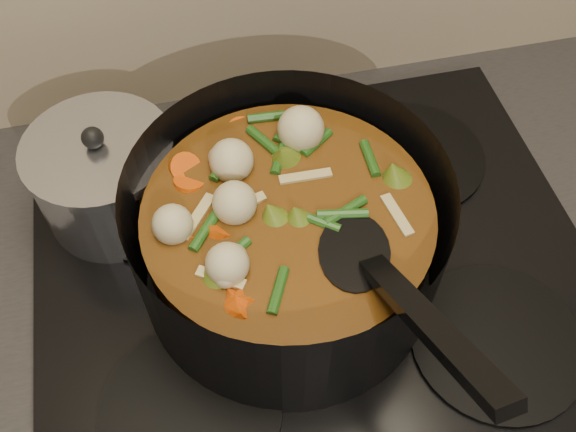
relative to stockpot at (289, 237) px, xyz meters
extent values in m
cube|color=brown|center=(0.03, 0.00, -0.57)|extent=(2.60, 0.60, 0.86)
cube|color=black|center=(0.03, 0.00, -0.12)|extent=(2.64, 0.64, 0.05)
cube|color=black|center=(0.03, 0.00, -0.08)|extent=(0.62, 0.54, 0.02)
cylinder|color=black|center=(-0.13, -0.13, -0.07)|extent=(0.18, 0.18, 0.01)
cylinder|color=black|center=(0.19, -0.13, -0.07)|extent=(0.18, 0.18, 0.01)
cylinder|color=black|center=(-0.13, 0.13, -0.07)|extent=(0.18, 0.18, 0.01)
cylinder|color=black|center=(0.19, 0.13, -0.07)|extent=(0.18, 0.18, 0.01)
cylinder|color=black|center=(0.00, 0.00, 0.01)|extent=(0.33, 0.33, 0.16)
cylinder|color=black|center=(0.00, 0.00, -0.07)|extent=(0.31, 0.31, 0.01)
cylinder|color=brown|center=(0.00, 0.00, -0.01)|extent=(0.29, 0.29, 0.11)
cylinder|color=#E9500A|center=(0.04, 0.00, 0.04)|extent=(0.03, 0.03, 0.03)
cylinder|color=#E9500A|center=(0.04, 0.07, 0.04)|extent=(0.04, 0.04, 0.03)
cylinder|color=#E9500A|center=(-0.06, 0.09, 0.04)|extent=(0.04, 0.04, 0.03)
cylinder|color=#E9500A|center=(-0.06, 0.00, 0.04)|extent=(0.03, 0.04, 0.03)
cylinder|color=#E9500A|center=(-0.04, -0.08, 0.04)|extent=(0.04, 0.04, 0.03)
cylinder|color=#E9500A|center=(0.02, -0.03, 0.04)|extent=(0.04, 0.04, 0.03)
cylinder|color=#E9500A|center=(0.07, 0.01, 0.04)|extent=(0.04, 0.04, 0.03)
cylinder|color=#E9500A|center=(0.04, 0.10, 0.04)|extent=(0.04, 0.03, 0.03)
cylinder|color=#E9500A|center=(-0.04, 0.05, 0.04)|extent=(0.04, 0.04, 0.03)
sphere|color=beige|center=(0.07, 0.00, 0.06)|extent=(0.04, 0.04, 0.04)
sphere|color=beige|center=(0.00, 0.07, 0.06)|extent=(0.04, 0.04, 0.04)
sphere|color=beige|center=(-0.07, -0.01, 0.06)|extent=(0.04, 0.04, 0.04)
sphere|color=beige|center=(0.01, -0.06, 0.06)|extent=(0.04, 0.04, 0.04)
sphere|color=beige|center=(0.06, 0.02, 0.06)|extent=(0.04, 0.04, 0.04)
cone|color=#606F1B|center=(0.01, -0.09, 0.05)|extent=(0.04, 0.04, 0.04)
cone|color=#606F1B|center=(0.09, 0.02, 0.05)|extent=(0.04, 0.04, 0.04)
cone|color=#606F1B|center=(-0.03, 0.09, 0.05)|extent=(0.04, 0.04, 0.04)
cone|color=#606F1B|center=(-0.09, -0.03, 0.05)|extent=(0.04, 0.04, 0.04)
cone|color=#606F1B|center=(0.03, -0.08, 0.05)|extent=(0.04, 0.04, 0.04)
cylinder|color=#215318|center=(0.03, 0.04, 0.05)|extent=(0.01, 0.04, 0.01)
cylinder|color=#215318|center=(-0.02, 0.11, 0.05)|extent=(0.04, 0.03, 0.01)
cylinder|color=#215318|center=(-0.07, 0.05, 0.05)|extent=(0.04, 0.02, 0.01)
cylinder|color=#215318|center=(-0.07, -0.02, 0.05)|extent=(0.03, 0.04, 0.01)
cylinder|color=#215318|center=(-0.02, -0.04, 0.05)|extent=(0.03, 0.04, 0.01)
cylinder|color=#215318|center=(0.04, -0.10, 0.05)|extent=(0.04, 0.02, 0.01)
cylinder|color=#215318|center=(0.08, -0.03, 0.05)|extent=(0.04, 0.03, 0.01)
cylinder|color=#215318|center=(0.06, 0.04, 0.05)|extent=(0.01, 0.04, 0.01)
cylinder|color=#215318|center=(0.01, 0.05, 0.05)|extent=(0.04, 0.03, 0.01)
cylinder|color=#215318|center=(-0.07, 0.08, 0.05)|extent=(0.04, 0.02, 0.01)
cylinder|color=#215318|center=(-0.09, 0.00, 0.05)|extent=(0.03, 0.04, 0.01)
cylinder|color=#215318|center=(-0.05, -0.05, 0.05)|extent=(0.03, 0.04, 0.01)
cylinder|color=#215318|center=(0.00, -0.05, 0.05)|extent=(0.04, 0.02, 0.01)
cube|color=tan|center=(-0.08, -0.01, 0.05)|extent=(0.05, 0.01, 0.00)
cube|color=tan|center=(0.01, -0.08, 0.05)|extent=(0.02, 0.05, 0.00)
cube|color=tan|center=(0.08, 0.02, 0.05)|extent=(0.04, 0.03, 0.00)
cube|color=tan|center=(-0.02, 0.08, 0.05)|extent=(0.04, 0.04, 0.00)
cube|color=tan|center=(-0.07, -0.03, 0.05)|extent=(0.03, 0.05, 0.00)
ellipsoid|color=black|center=(0.05, -0.06, 0.05)|extent=(0.09, 0.10, 0.01)
cube|color=black|center=(0.07, -0.17, 0.10)|extent=(0.05, 0.19, 0.12)
cylinder|color=silver|center=(-0.18, 0.14, -0.02)|extent=(0.16, 0.16, 0.10)
cylinder|color=silver|center=(-0.18, 0.14, 0.03)|extent=(0.16, 0.16, 0.01)
sphere|color=black|center=(-0.18, 0.14, 0.05)|extent=(0.02, 0.02, 0.02)
camera|label=1|loc=(-0.08, -0.35, 0.55)|focal=40.00mm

